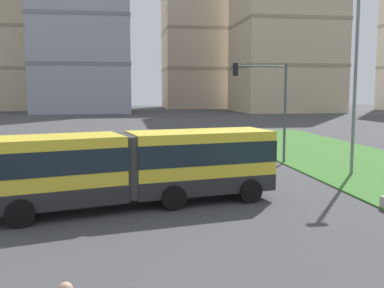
% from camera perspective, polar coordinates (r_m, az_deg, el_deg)
% --- Properties ---
extents(articulated_bus, '(12.05, 5.22, 3.00)m').
position_cam_1_polar(articulated_bus, '(18.41, -7.14, -2.82)').
color(articulated_bus, yellow).
rests_on(articulated_bus, ground).
extents(car_grey_wagon, '(4.44, 2.10, 1.58)m').
position_cam_1_polar(car_grey_wagon, '(26.24, -14.92, -2.09)').
color(car_grey_wagon, slate).
rests_on(car_grey_wagon, ground).
extents(traffic_light_far_right, '(3.68, 0.28, 6.41)m').
position_cam_1_polar(traffic_light_far_right, '(29.09, 9.66, 6.05)').
color(traffic_light_far_right, '#474C51').
rests_on(traffic_light_far_right, ground).
extents(streetlight_median, '(0.70, 0.28, 10.12)m').
position_cam_1_polar(streetlight_median, '(26.33, 20.05, 8.15)').
color(streetlight_median, slate).
rests_on(streetlight_median, ground).
extents(apartment_tower_west, '(17.89, 18.13, 36.97)m').
position_cam_1_polar(apartment_tower_west, '(117.73, -22.45, 13.10)').
color(apartment_tower_west, beige).
rests_on(apartment_tower_west, ground).
extents(apartment_tower_westcentre, '(19.80, 18.01, 37.86)m').
position_cam_1_polar(apartment_tower_westcentre, '(99.45, -13.82, 14.91)').
color(apartment_tower_westcentre, '#9EA3AD').
rests_on(apartment_tower_westcentre, ground).
extents(apartment_tower_centre, '(17.25, 18.48, 38.88)m').
position_cam_1_polar(apartment_tower_centre, '(120.80, 0.61, 13.89)').
color(apartment_tower_centre, '#C6B299').
rests_on(apartment_tower_centre, ground).
extents(apartment_tower_eastcentre, '(20.89, 19.67, 37.25)m').
position_cam_1_polar(apartment_tower_eastcentre, '(102.56, 11.77, 14.54)').
color(apartment_tower_eastcentre, beige).
rests_on(apartment_tower_eastcentre, ground).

